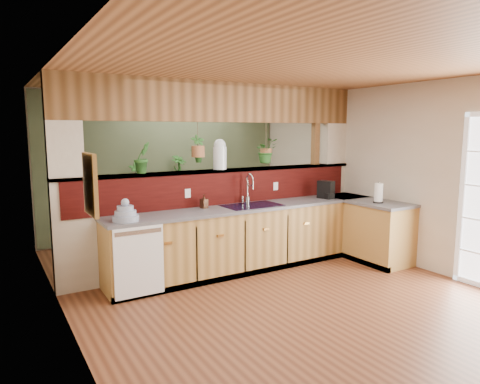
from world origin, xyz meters
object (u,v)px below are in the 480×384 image
soap_dispenser (204,201)px  glass_jar (220,154)px  paper_towel (379,193)px  dish_stack (125,214)px  coffee_maker (326,190)px  shelving_console (159,211)px  faucet (249,187)px

soap_dispenser → glass_jar: bearing=30.8°
soap_dispenser → glass_jar: glass_jar is taller
paper_towel → dish_stack: bearing=169.7°
glass_jar → coffee_maker: bearing=-15.1°
shelving_console → glass_jar: bearing=-72.8°
dish_stack → coffee_maker: size_ratio=1.11×
dish_stack → coffee_maker: bearing=1.1°
soap_dispenser → shelving_console: bearing=86.3°
coffee_maker → glass_jar: bearing=146.6°
soap_dispenser → coffee_maker: size_ratio=0.69×
dish_stack → shelving_console: bearing=61.9°
faucet → coffee_maker: size_ratio=1.60×
coffee_maker → glass_jar: size_ratio=0.64×
glass_jar → shelving_console: size_ratio=0.31×
coffee_maker → shelving_console: size_ratio=0.20×
faucet → dish_stack: 1.88m
glass_jar → shelving_console: (-0.23, 1.90, -1.10)m
dish_stack → soap_dispenser: size_ratio=1.62×
shelving_console → dish_stack: bearing=-107.7°
faucet → paper_towel: bearing=-29.1°
shelving_console → soap_dispenser: bearing=-83.2°
faucet → glass_jar: size_ratio=1.02×
soap_dispenser → coffee_maker: bearing=-6.4°
glass_jar → shelving_console: bearing=96.8°
dish_stack → soap_dispenser: (1.14, 0.28, 0.01)m
coffee_maker → soap_dispenser: bearing=155.4°
glass_jar → shelving_console: glass_jar is taller
coffee_maker → shelving_console: 3.02m
shelving_console → faucet: bearing=-64.4°
dish_stack → glass_jar: glass_jar is taller
dish_stack → glass_jar: 1.70m
paper_towel → shelving_console: bearing=126.1°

